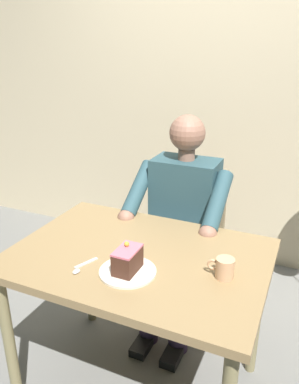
{
  "coord_description": "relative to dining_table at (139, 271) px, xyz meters",
  "views": [
    {
      "loc": [
        -0.62,
        1.27,
        1.59
      ],
      "look_at": [
        -0.01,
        -0.1,
        1.01
      ],
      "focal_mm": 35.26,
      "sensor_mm": 36.0,
      "label": 1
    }
  ],
  "objects": [
    {
      "name": "ground_plane",
      "position": [
        0.0,
        0.0,
        -0.67
      ],
      "size": [
        14.0,
        14.0,
        0.0
      ],
      "primitive_type": "plane",
      "color": "slate"
    },
    {
      "name": "chair",
      "position": [
        0.0,
        -0.7,
        -0.16
      ],
      "size": [
        0.42,
        0.42,
        0.92
      ],
      "color": "#877252",
      "rests_on": "ground"
    },
    {
      "name": "cake_slice",
      "position": [
        -0.03,
        0.15,
        0.15
      ],
      "size": [
        0.08,
        0.13,
        0.12
      ],
      "color": "#45271B",
      "rests_on": "dessert_plate"
    },
    {
      "name": "dessert_spoon",
      "position": [
        0.16,
        0.2,
        0.09
      ],
      "size": [
        0.05,
        0.14,
        0.01
      ],
      "color": "silver",
      "rests_on": "dining_table"
    },
    {
      "name": "coffee_cup",
      "position": [
        -0.38,
        0.03,
        0.13
      ],
      "size": [
        0.11,
        0.07,
        0.08
      ],
      "color": "tan",
      "rests_on": "dining_table"
    },
    {
      "name": "dining_table",
      "position": [
        0.0,
        0.0,
        0.0
      ],
      "size": [
        1.09,
        0.77,
        0.76
      ],
      "color": "olive",
      "rests_on": "ground"
    },
    {
      "name": "cafe_rear_panel",
      "position": [
        0.0,
        -1.5,
        0.83
      ],
      "size": [
        6.4,
        0.12,
        3.0
      ],
      "primitive_type": "cube",
      "color": "beige",
      "rests_on": "ground"
    },
    {
      "name": "seated_person",
      "position": [
        0.0,
        -0.53,
        -0.01
      ],
      "size": [
        0.53,
        0.58,
        1.26
      ],
      "color": "#2B4B53",
      "rests_on": "ground"
    },
    {
      "name": "dessert_plate",
      "position": [
        -0.03,
        0.15,
        0.1
      ],
      "size": [
        0.23,
        0.23,
        0.01
      ],
      "primitive_type": "cylinder",
      "color": "silver",
      "rests_on": "dining_table"
    }
  ]
}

